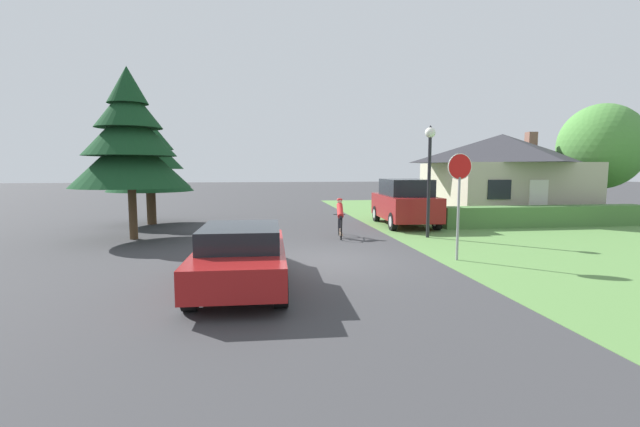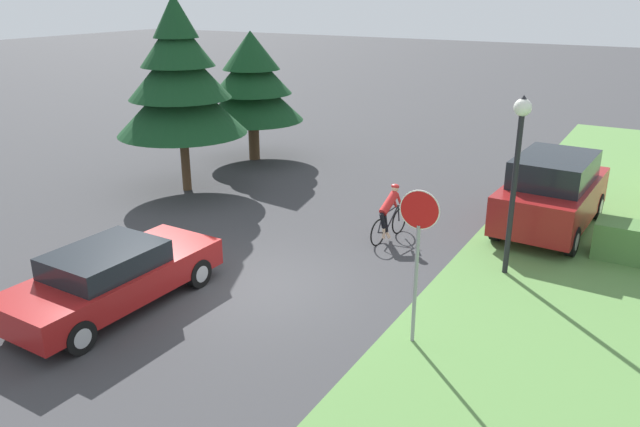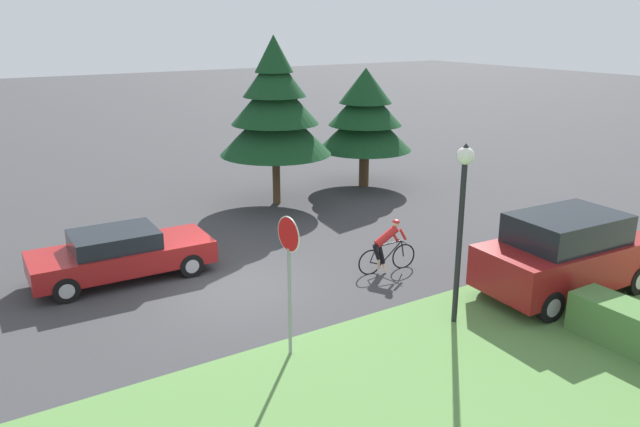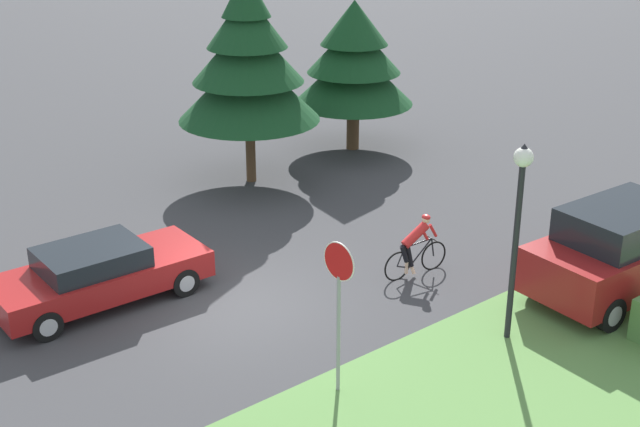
{
  "view_description": "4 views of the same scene",
  "coord_description": "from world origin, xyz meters",
  "px_view_note": "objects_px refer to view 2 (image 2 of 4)",
  "views": [
    {
      "loc": [
        -1.57,
        -11.28,
        2.51
      ],
      "look_at": [
        0.28,
        1.78,
        1.12
      ],
      "focal_mm": 24.0,
      "sensor_mm": 36.0,
      "label": 1
    },
    {
      "loc": [
        7.33,
        -9.9,
        6.11
      ],
      "look_at": [
        0.43,
        2.01,
        1.16
      ],
      "focal_mm": 35.0,
      "sensor_mm": 36.0,
      "label": 2
    },
    {
      "loc": [
        13.62,
        -5.84,
        6.45
      ],
      "look_at": [
        -0.14,
        2.81,
        1.44
      ],
      "focal_mm": 35.0,
      "sensor_mm": 36.0,
      "label": 3
    },
    {
      "loc": [
        14.13,
        -9.2,
        9.12
      ],
      "look_at": [
        -0.49,
        2.69,
        1.26
      ],
      "focal_mm": 50.0,
      "sensor_mm": 36.0,
      "label": 4
    }
  ],
  "objects_px": {
    "parked_suv_right": "(552,193)",
    "conifer_tall_far": "(252,83)",
    "conifer_tall_near": "(179,81)",
    "street_lamp": "(518,150)",
    "cyclist": "(389,214)",
    "stop_sign": "(418,237)",
    "sedan_left_lane": "(113,276)"
  },
  "relations": [
    {
      "from": "stop_sign",
      "to": "conifer_tall_near",
      "type": "bearing_deg",
      "value": -32.22
    },
    {
      "from": "street_lamp",
      "to": "stop_sign",
      "type": "bearing_deg",
      "value": -100.53
    },
    {
      "from": "sedan_left_lane",
      "to": "cyclist",
      "type": "relative_size",
      "value": 2.64
    },
    {
      "from": "parked_suv_right",
      "to": "conifer_tall_near",
      "type": "relative_size",
      "value": 0.77
    },
    {
      "from": "conifer_tall_near",
      "to": "parked_suv_right",
      "type": "bearing_deg",
      "value": 11.39
    },
    {
      "from": "street_lamp",
      "to": "sedan_left_lane",
      "type": "bearing_deg",
      "value": -138.98
    },
    {
      "from": "cyclist",
      "to": "sedan_left_lane",
      "type": "bearing_deg",
      "value": 158.66
    },
    {
      "from": "cyclist",
      "to": "conifer_tall_far",
      "type": "relative_size",
      "value": 0.37
    },
    {
      "from": "sedan_left_lane",
      "to": "parked_suv_right",
      "type": "relative_size",
      "value": 1.0
    },
    {
      "from": "parked_suv_right",
      "to": "street_lamp",
      "type": "bearing_deg",
      "value": 178.07
    },
    {
      "from": "parked_suv_right",
      "to": "stop_sign",
      "type": "xyz_separation_m",
      "value": [
        -1.0,
        -7.18,
        1.03
      ]
    },
    {
      "from": "stop_sign",
      "to": "conifer_tall_near",
      "type": "distance_m",
      "value": 11.12
    },
    {
      "from": "cyclist",
      "to": "conifer_tall_far",
      "type": "bearing_deg",
      "value": 64.71
    },
    {
      "from": "stop_sign",
      "to": "street_lamp",
      "type": "bearing_deg",
      "value": -105.81
    },
    {
      "from": "cyclist",
      "to": "street_lamp",
      "type": "relative_size",
      "value": 0.43
    },
    {
      "from": "cyclist",
      "to": "street_lamp",
      "type": "distance_m",
      "value": 3.88
    },
    {
      "from": "parked_suv_right",
      "to": "conifer_tall_far",
      "type": "xyz_separation_m",
      "value": [
        -11.22,
        2.08,
        1.85
      ]
    },
    {
      "from": "sedan_left_lane",
      "to": "parked_suv_right",
      "type": "xyz_separation_m",
      "value": [
        6.75,
        8.98,
        0.36
      ]
    },
    {
      "from": "conifer_tall_far",
      "to": "street_lamp",
      "type": "bearing_deg",
      "value": -26.42
    },
    {
      "from": "parked_suv_right",
      "to": "cyclist",
      "type": "bearing_deg",
      "value": 132.22
    },
    {
      "from": "conifer_tall_near",
      "to": "conifer_tall_far",
      "type": "height_order",
      "value": "conifer_tall_near"
    },
    {
      "from": "sedan_left_lane",
      "to": "cyclist",
      "type": "xyz_separation_m",
      "value": [
        3.31,
        6.16,
        0.02
      ]
    },
    {
      "from": "sedan_left_lane",
      "to": "parked_suv_right",
      "type": "distance_m",
      "value": 11.24
    },
    {
      "from": "parked_suv_right",
      "to": "street_lamp",
      "type": "relative_size",
      "value": 1.14
    },
    {
      "from": "sedan_left_lane",
      "to": "street_lamp",
      "type": "relative_size",
      "value": 1.14
    },
    {
      "from": "parked_suv_right",
      "to": "conifer_tall_near",
      "type": "distance_m",
      "value": 11.31
    },
    {
      "from": "stop_sign",
      "to": "street_lamp",
      "type": "xyz_separation_m",
      "value": [
        0.71,
        3.82,
        0.82
      ]
    },
    {
      "from": "sedan_left_lane",
      "to": "street_lamp",
      "type": "height_order",
      "value": "street_lamp"
    },
    {
      "from": "cyclist",
      "to": "conifer_tall_near",
      "type": "distance_m",
      "value": 7.92
    },
    {
      "from": "stop_sign",
      "to": "sedan_left_lane",
      "type": "bearing_deg",
      "value": 12.07
    },
    {
      "from": "parked_suv_right",
      "to": "conifer_tall_far",
      "type": "distance_m",
      "value": 11.56
    },
    {
      "from": "conifer_tall_near",
      "to": "sedan_left_lane",
      "type": "bearing_deg",
      "value": -59.01
    }
  ]
}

